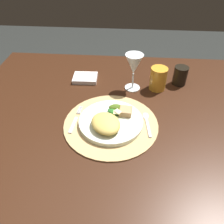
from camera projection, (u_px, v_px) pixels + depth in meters
ground_plane at (112, 206)px, 1.39m from camera, size 6.00×6.00×0.00m
dining_table at (112, 143)px, 1.01m from camera, size 1.26×1.03×0.75m
placemat at (111, 124)px, 0.86m from camera, size 0.36×0.36×0.01m
dinner_plate at (111, 122)px, 0.85m from camera, size 0.24×0.24×0.02m
pasta_serving at (106, 123)px, 0.81m from camera, size 0.15×0.16×0.04m
salad_greens at (118, 110)px, 0.88m from camera, size 0.10×0.08×0.03m
bread_piece at (126, 111)px, 0.87m from camera, size 0.05×0.05×0.02m
fork at (75, 120)px, 0.87m from camera, size 0.03×0.15×0.00m
spoon at (147, 120)px, 0.87m from camera, size 0.03×0.13×0.01m
napkin at (85, 78)px, 1.10m from camera, size 0.12×0.10×0.02m
wine_glass at (134, 65)px, 0.97m from camera, size 0.08×0.08×0.17m
amber_tumbler at (158, 79)px, 1.01m from camera, size 0.07×0.07×0.10m
dark_tumbler at (180, 76)px, 1.05m from camera, size 0.06×0.06×0.09m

